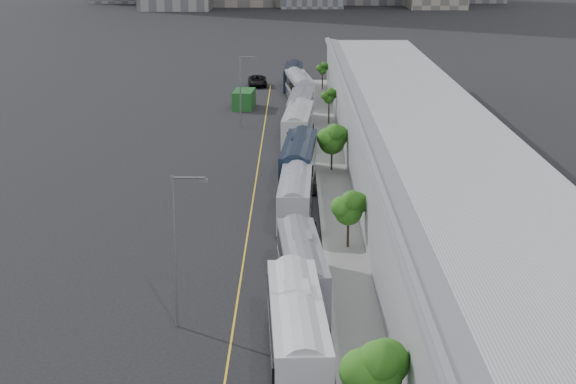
{
  "coord_description": "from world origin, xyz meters",
  "views": [
    {
      "loc": [
        1.85,
        -9.61,
        21.23
      ],
      "look_at": [
        1.51,
        59.91,
        3.0
      ],
      "focal_mm": 60.0,
      "sensor_mm": 36.0,
      "label": 1
    }
  ],
  "objects_px": {
    "street_lamp_near": "(177,241)",
    "street_lamp_far": "(242,86)",
    "bus_5": "(299,164)",
    "bus_7": "(301,112)",
    "shipping_container": "(244,99)",
    "bus_6": "(298,128)",
    "bus_3": "(302,272)",
    "bus_2": "(297,338)",
    "bus_4": "(295,200)",
    "bus_9": "(293,78)",
    "bus_8": "(299,90)",
    "suv": "(257,81)"
  },
  "relations": [
    {
      "from": "bus_7",
      "to": "bus_9",
      "type": "relative_size",
      "value": 1.06
    },
    {
      "from": "bus_8",
      "to": "street_lamp_near",
      "type": "bearing_deg",
      "value": -101.1
    },
    {
      "from": "bus_9",
      "to": "street_lamp_near",
      "type": "distance_m",
      "value": 90.64
    },
    {
      "from": "street_lamp_far",
      "to": "shipping_container",
      "type": "bearing_deg",
      "value": 92.0
    },
    {
      "from": "bus_7",
      "to": "shipping_container",
      "type": "xyz_separation_m",
      "value": [
        -7.28,
        11.88,
        -0.44
      ]
    },
    {
      "from": "street_lamp_far",
      "to": "shipping_container",
      "type": "relative_size",
      "value": 1.5
    },
    {
      "from": "bus_3",
      "to": "bus_6",
      "type": "bearing_deg",
      "value": 86.05
    },
    {
      "from": "bus_2",
      "to": "bus_5",
      "type": "distance_m",
      "value": 39.19
    },
    {
      "from": "bus_4",
      "to": "bus_9",
      "type": "relative_size",
      "value": 0.98
    },
    {
      "from": "bus_5",
      "to": "shipping_container",
      "type": "bearing_deg",
      "value": 103.53
    },
    {
      "from": "bus_6",
      "to": "bus_8",
      "type": "height_order",
      "value": "bus_6"
    },
    {
      "from": "street_lamp_far",
      "to": "suv",
      "type": "bearing_deg",
      "value": 88.92
    },
    {
      "from": "bus_9",
      "to": "street_lamp_far",
      "type": "height_order",
      "value": "street_lamp_far"
    },
    {
      "from": "bus_3",
      "to": "bus_8",
      "type": "relative_size",
      "value": 0.89
    },
    {
      "from": "bus_7",
      "to": "bus_2",
      "type": "bearing_deg",
      "value": -87.17
    },
    {
      "from": "bus_2",
      "to": "street_lamp_near",
      "type": "distance_m",
      "value": 9.25
    },
    {
      "from": "bus_9",
      "to": "bus_5",
      "type": "bearing_deg",
      "value": -87.88
    },
    {
      "from": "street_lamp_near",
      "to": "bus_6",
      "type": "bearing_deg",
      "value": 82.18
    },
    {
      "from": "street_lamp_near",
      "to": "bus_5",
      "type": "bearing_deg",
      "value": 78.35
    },
    {
      "from": "bus_6",
      "to": "bus_8",
      "type": "distance_m",
      "value": 27.73
    },
    {
      "from": "bus_3",
      "to": "bus_5",
      "type": "height_order",
      "value": "bus_5"
    },
    {
      "from": "bus_2",
      "to": "bus_4",
      "type": "relative_size",
      "value": 1.1
    },
    {
      "from": "bus_5",
      "to": "street_lamp_far",
      "type": "bearing_deg",
      "value": 107.24
    },
    {
      "from": "bus_2",
      "to": "bus_8",
      "type": "xyz_separation_m",
      "value": [
        0.64,
        83.9,
        0.0
      ]
    },
    {
      "from": "bus_5",
      "to": "street_lamp_far",
      "type": "distance_m",
      "value": 27.66
    },
    {
      "from": "bus_6",
      "to": "bus_7",
      "type": "height_order",
      "value": "bus_6"
    },
    {
      "from": "bus_9",
      "to": "street_lamp_far",
      "type": "distance_m",
      "value": 30.69
    },
    {
      "from": "bus_3",
      "to": "bus_4",
      "type": "height_order",
      "value": "bus_4"
    },
    {
      "from": "bus_4",
      "to": "street_lamp_far",
      "type": "xyz_separation_m",
      "value": [
        -6.12,
        38.37,
        3.32
      ]
    },
    {
      "from": "bus_2",
      "to": "bus_7",
      "type": "bearing_deg",
      "value": 86.59
    },
    {
      "from": "shipping_container",
      "to": "suv",
      "type": "bearing_deg",
      "value": 90.92
    },
    {
      "from": "bus_5",
      "to": "bus_7",
      "type": "xyz_separation_m",
      "value": [
        0.37,
        27.73,
        -0.05
      ]
    },
    {
      "from": "bus_9",
      "to": "suv",
      "type": "distance_m",
      "value": 5.93
    },
    {
      "from": "street_lamp_far",
      "to": "shipping_container",
      "type": "xyz_separation_m",
      "value": [
        -0.45,
        12.9,
        -3.64
      ]
    },
    {
      "from": "street_lamp_near",
      "to": "street_lamp_far",
      "type": "relative_size",
      "value": 1.06
    },
    {
      "from": "bus_6",
      "to": "bus_8",
      "type": "relative_size",
      "value": 1.01
    },
    {
      "from": "bus_3",
      "to": "bus_6",
      "type": "xyz_separation_m",
      "value": [
        0.01,
        45.71,
        0.19
      ]
    },
    {
      "from": "bus_2",
      "to": "bus_8",
      "type": "relative_size",
      "value": 0.99
    },
    {
      "from": "street_lamp_far",
      "to": "bus_4",
      "type": "bearing_deg",
      "value": -80.93
    },
    {
      "from": "bus_2",
      "to": "bus_8",
      "type": "bearing_deg",
      "value": 86.76
    },
    {
      "from": "bus_4",
      "to": "bus_9",
      "type": "distance_m",
      "value": 68.29
    },
    {
      "from": "bus_2",
      "to": "street_lamp_far",
      "type": "xyz_separation_m",
      "value": [
        -6.13,
        65.89,
        3.17
      ]
    },
    {
      "from": "bus_3",
      "to": "bus_9",
      "type": "height_order",
      "value": "bus_9"
    },
    {
      "from": "bus_2",
      "to": "street_lamp_far",
      "type": "relative_size",
      "value": 1.62
    },
    {
      "from": "bus_7",
      "to": "bus_9",
      "type": "xyz_separation_m",
      "value": [
        -0.86,
        28.89,
        -0.09
      ]
    },
    {
      "from": "bus_8",
      "to": "street_lamp_near",
      "type": "height_order",
      "value": "street_lamp_near"
    },
    {
      "from": "bus_5",
      "to": "bus_4",
      "type": "bearing_deg",
      "value": -88.04
    },
    {
      "from": "bus_3",
      "to": "street_lamp_far",
      "type": "height_order",
      "value": "street_lamp_far"
    },
    {
      "from": "bus_3",
      "to": "bus_7",
      "type": "relative_size",
      "value": 0.92
    },
    {
      "from": "bus_5",
      "to": "street_lamp_near",
      "type": "xyz_separation_m",
      "value": [
        -6.95,
        -33.72,
        3.43
      ]
    }
  ]
}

